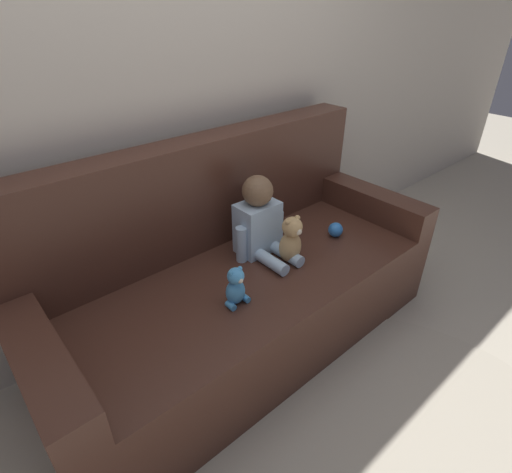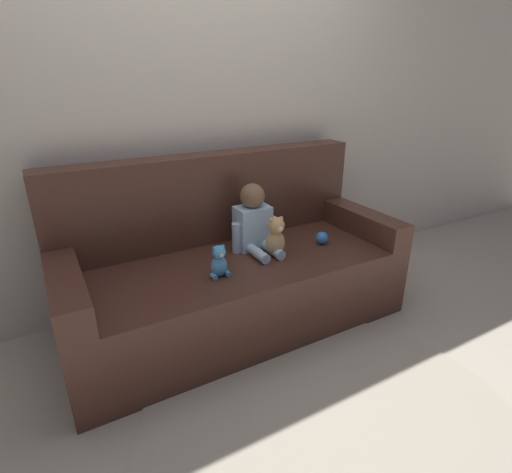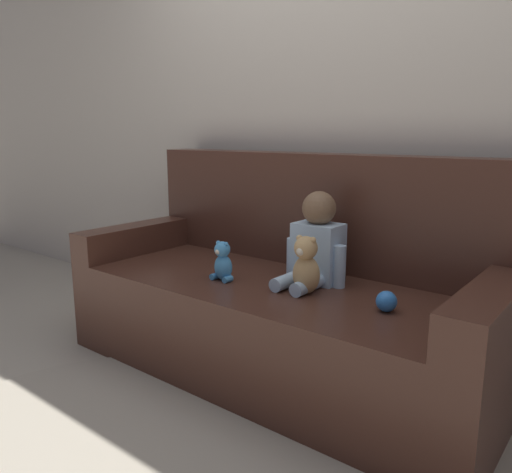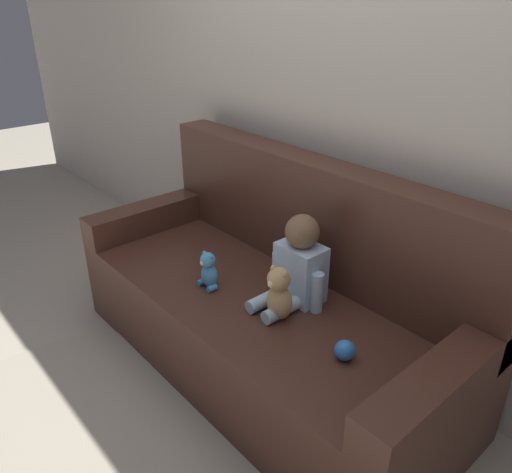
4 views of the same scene
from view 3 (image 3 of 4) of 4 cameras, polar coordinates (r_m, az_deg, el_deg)
ground_plane at (r=2.51m, az=2.32°, el=-14.91°), size 12.00×12.00×0.00m
wall_back at (r=2.69m, az=9.36°, el=15.31°), size 8.00×0.05×2.60m
couch at (r=2.43m, az=3.34°, el=-7.10°), size 2.04×0.87×1.03m
person_baby at (r=2.27m, az=6.87°, el=-1.01°), size 0.30×0.34×0.42m
teddy_bear_brown at (r=2.12m, az=5.74°, el=-3.29°), size 0.12×0.11×0.25m
plush_toy_side at (r=2.31m, az=-3.82°, el=-2.93°), size 0.11×0.08×0.19m
toy_ball at (r=1.98m, az=14.68°, el=-7.19°), size 0.08×0.08×0.08m
floor_rug at (r=1.94m, az=-17.04°, el=-24.25°), size 1.79×1.79×0.01m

